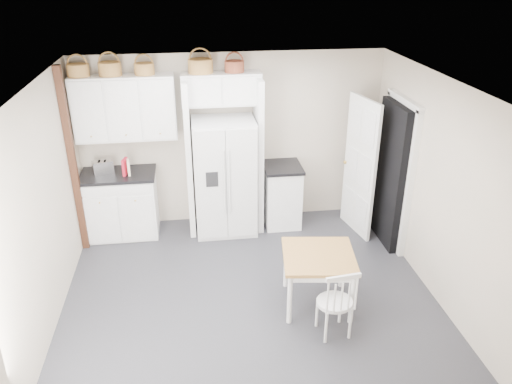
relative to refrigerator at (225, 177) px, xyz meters
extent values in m
plane|color=#313136|center=(0.15, -1.63, -0.86)|extent=(4.50, 4.50, 0.00)
plane|color=white|center=(0.15, -1.63, 1.74)|extent=(4.50, 4.50, 0.00)
plane|color=#AFA594|center=(0.15, 0.37, 0.44)|extent=(4.50, 0.00, 4.50)
plane|color=#AFA594|center=(-2.10, -1.63, 0.44)|extent=(0.00, 4.00, 4.00)
plane|color=#AFA594|center=(2.40, -1.63, 0.44)|extent=(0.00, 4.00, 4.00)
cube|color=silver|center=(0.00, 0.00, 0.00)|extent=(0.89, 0.72, 1.73)
cube|color=white|center=(-1.54, 0.07, -0.39)|extent=(1.02, 0.64, 0.94)
cube|color=white|center=(0.87, 0.07, -0.40)|extent=(0.53, 0.63, 0.93)
cube|color=olive|center=(0.93, -1.99, -0.52)|extent=(0.92, 0.92, 0.68)
cube|color=white|center=(0.98, -2.52, -0.45)|extent=(0.44, 0.41, 0.82)
cube|color=black|center=(-1.54, 0.07, 0.10)|extent=(1.06, 0.68, 0.04)
cube|color=black|center=(0.87, 0.07, 0.08)|extent=(0.57, 0.67, 0.04)
cube|color=silver|center=(-1.73, 0.08, 0.22)|extent=(0.31, 0.24, 0.19)
cube|color=red|center=(-1.41, -0.01, 0.24)|extent=(0.07, 0.17, 0.24)
cube|color=beige|center=(-1.36, -0.01, 0.23)|extent=(0.05, 0.15, 0.22)
cylinder|color=brown|center=(-1.90, 0.20, 1.57)|extent=(0.29, 0.29, 0.16)
cylinder|color=brown|center=(-1.49, 0.20, 1.58)|extent=(0.31, 0.31, 0.18)
cylinder|color=brown|center=(-1.03, 0.20, 1.56)|extent=(0.27, 0.27, 0.16)
cylinder|color=brown|center=(-0.28, 0.20, 1.58)|extent=(0.34, 0.34, 0.19)
cylinder|color=maroon|center=(0.19, 0.20, 1.56)|extent=(0.27, 0.27, 0.16)
cube|color=white|center=(-1.35, 0.20, 1.04)|extent=(1.40, 0.34, 0.90)
cube|color=white|center=(0.00, 0.20, 1.26)|extent=(1.12, 0.34, 0.45)
cube|color=white|center=(-0.51, 0.07, 0.29)|extent=(0.08, 0.60, 2.30)
cube|color=white|center=(0.51, 0.07, 0.29)|extent=(0.08, 0.60, 2.30)
cube|color=black|center=(-2.05, -0.28, 0.44)|extent=(0.09, 0.09, 2.60)
cube|color=black|center=(2.31, -0.63, 0.16)|extent=(0.18, 0.85, 2.05)
cube|color=white|center=(1.95, -0.29, 0.16)|extent=(0.21, 0.79, 2.05)
camera|label=1|loc=(-0.45, -6.74, 2.93)|focal=35.00mm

